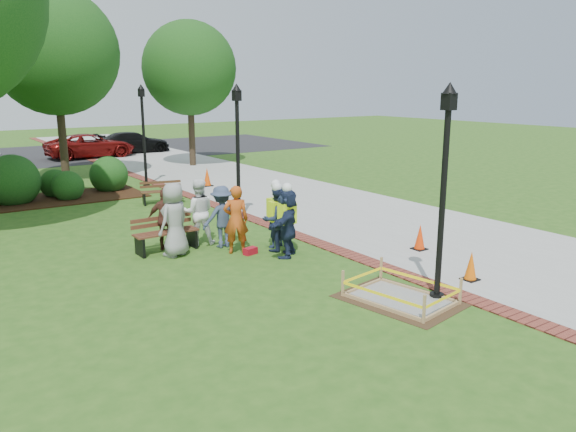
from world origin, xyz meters
TOP-DOWN VIEW (x-y plane):
  - ground at (0.00, 0.00)m, footprint 100.00×100.00m
  - sidewalk at (5.00, 10.00)m, footprint 6.00×60.00m
  - brick_edging at (1.75, 10.00)m, footprint 0.50×60.00m
  - mulch_bed at (-3.00, 12.00)m, footprint 7.00×3.00m
  - parking_lot at (0.00, 27.00)m, footprint 36.00×12.00m
  - wet_concrete_pad at (0.55, -2.67)m, footprint 2.07×2.56m
  - bench_near at (-1.93, 3.21)m, footprint 1.67×0.60m
  - bench_far at (0.32, 9.00)m, footprint 1.55×0.82m
  - cone_front at (2.67, -2.71)m, footprint 0.34×0.34m
  - cone_back at (3.54, -0.44)m, footprint 0.35×0.35m
  - cone_far at (3.30, 11.28)m, footprint 0.40×0.40m
  - toolbox at (-0.30, 1.74)m, footprint 0.39×0.27m
  - lamp_near at (1.25, -3.00)m, footprint 0.28×0.28m
  - lamp_mid at (1.25, 5.00)m, footprint 0.28×0.28m
  - lamp_far at (1.25, 13.00)m, footprint 0.28×0.28m
  - tree_back at (-1.26, 16.34)m, footprint 5.44×5.44m
  - tree_right at (5.58, 17.55)m, footprint 4.85×4.85m
  - shrub_b at (-4.10, 12.07)m, footprint 1.94×1.94m
  - shrub_c at (-2.29, 11.70)m, footprint 1.18×1.18m
  - shrub_d at (-0.44, 12.65)m, footprint 1.52×1.52m
  - shrub_e at (-2.54, 12.66)m, footprint 1.13×1.13m
  - casual_person_a at (-1.90, 2.72)m, footprint 0.70×0.61m
  - casual_person_b at (-0.52, 2.05)m, footprint 0.66×0.55m
  - casual_person_c at (-0.94, 3.33)m, footprint 0.67×0.56m
  - casual_person_d at (-1.85, 3.36)m, footprint 0.62×0.56m
  - casual_person_e at (-0.55, 2.75)m, footprint 0.53×0.35m
  - hivis_worker_a at (0.39, 1.08)m, footprint 0.65×0.63m
  - hivis_worker_b at (0.61, 1.93)m, footprint 0.61×0.47m
  - hivis_worker_c at (0.45, 1.62)m, footprint 0.55×0.38m
  - parked_car_c at (2.06, 24.12)m, footprint 2.30×4.83m
  - parked_car_d at (5.01, 25.04)m, footprint 1.98×4.46m

SIDE VIEW (x-z plane):
  - ground at x=0.00m, z-range 0.00..0.00m
  - shrub_b at x=-4.10m, z-range -0.97..0.97m
  - shrub_c at x=-2.29m, z-range -0.59..0.59m
  - shrub_d at x=-0.44m, z-range -0.76..0.76m
  - shrub_e at x=-2.54m, z-range -0.57..0.57m
  - parked_car_c at x=2.06m, z-range -0.77..0.77m
  - parked_car_d at x=5.01m, z-range -0.72..0.72m
  - parking_lot at x=0.00m, z-range 0.00..0.01m
  - sidewalk at x=5.00m, z-range 0.00..0.02m
  - brick_edging at x=1.75m, z-range 0.00..0.03m
  - mulch_bed at x=-3.00m, z-range -0.01..0.04m
  - toolbox at x=-0.30m, z-range 0.00..0.18m
  - wet_concrete_pad at x=0.55m, z-range -0.04..0.51m
  - bench_far at x=0.32m, z-range -0.14..0.66m
  - bench_near at x=-1.93m, z-range -0.16..0.73m
  - cone_front at x=2.67m, z-range -0.01..0.65m
  - cone_back at x=3.54m, z-range -0.01..0.68m
  - cone_far at x=3.30m, z-range -0.01..0.78m
  - casual_person_d at x=-1.85m, z-range 0.00..1.62m
  - casual_person_e at x=-0.55m, z-range 0.00..1.64m
  - casual_person_b at x=-0.52m, z-range 0.00..1.75m
  - casual_person_c at x=-0.94m, z-range 0.00..1.78m
  - hivis_worker_c at x=0.45m, z-range 0.00..1.80m
  - hivis_worker_b at x=0.61m, z-range 0.00..1.81m
  - hivis_worker_a at x=0.39m, z-range -0.01..1.86m
  - casual_person_a at x=-1.90m, z-range 0.00..1.86m
  - lamp_near at x=1.25m, z-range 0.35..4.61m
  - lamp_mid at x=1.25m, z-range 0.35..4.61m
  - lamp_far at x=1.25m, z-range 0.35..4.61m
  - tree_right at x=5.58m, z-range 1.31..8.81m
  - tree_back at x=-1.26m, z-range 1.44..9.77m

